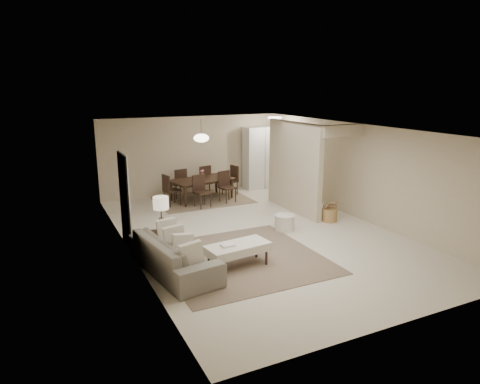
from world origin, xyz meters
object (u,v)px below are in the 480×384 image
ottoman_bench (238,249)px  round_pouf (284,223)px  pantry_cabinet (261,158)px  side_table (163,243)px  sofa (174,254)px  wicker_basket (330,215)px  dining_table (202,190)px

ottoman_bench → round_pouf: bearing=29.6°
round_pouf → pantry_cabinet: bearing=68.8°
side_table → round_pouf: (3.10, 0.19, -0.05)m
sofa → round_pouf: sofa is taller
pantry_cabinet → wicker_basket: (-0.21, -4.15, -0.88)m
dining_table → sofa: bearing=-128.9°
round_pouf → ottoman_bench: bearing=-143.6°
ottoman_bench → dining_table: 5.12m
ottoman_bench → wicker_basket: bearing=17.6°
pantry_cabinet → side_table: (-4.75, -4.44, -0.81)m
pantry_cabinet → dining_table: 2.63m
pantry_cabinet → side_table: pantry_cabinet is taller
sofa → ottoman_bench: bearing=-112.5°
sofa → round_pouf: 3.35m
round_pouf → sofa: bearing=-160.2°
sofa → dining_table: 5.25m
sofa → wicker_basket: sofa is taller
ottoman_bench → round_pouf: ottoman_bench is taller
pantry_cabinet → dining_table: bearing=-164.0°
sofa → side_table: sofa is taller
side_table → wicker_basket: (4.54, 0.29, -0.08)m
pantry_cabinet → sofa: (-4.80, -5.38, -0.71)m
sofa → pantry_cabinet: bearing=-50.2°
ottoman_bench → side_table: side_table is taller
ottoman_bench → pantry_cabinet: bearing=51.0°
ottoman_bench → dining_table: size_ratio=0.71×
ottoman_bench → wicker_basket: ottoman_bench is taller
side_table → ottoman_bench: bearing=-47.1°
ottoman_bench → dining_table: dining_table is taller
side_table → dining_table: dining_table is taller
ottoman_bench → side_table: (-1.16, 1.25, -0.12)m
sofa → wicker_basket: size_ratio=6.00×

